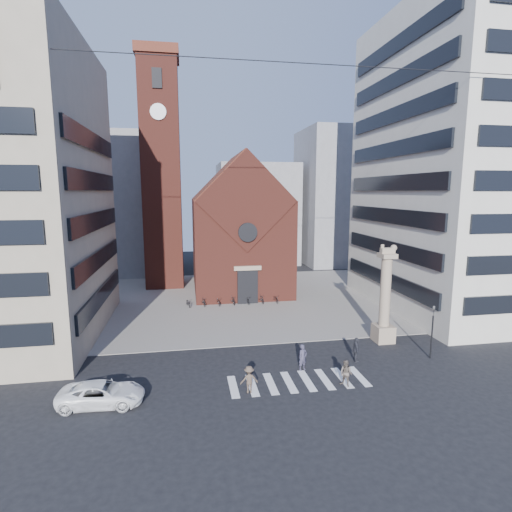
# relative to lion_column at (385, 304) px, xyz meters

# --- Properties ---
(ground) EXTENTS (120.00, 120.00, 0.00)m
(ground) POSITION_rel_lion_column_xyz_m (-10.01, -3.00, -3.46)
(ground) COLOR black
(ground) RESTS_ON ground
(piazza) EXTENTS (46.00, 30.00, 0.05)m
(piazza) POSITION_rel_lion_column_xyz_m (-10.01, 16.00, -3.43)
(piazza) COLOR gray
(piazza) RESTS_ON ground
(zebra_crossing) EXTENTS (10.20, 3.20, 0.01)m
(zebra_crossing) POSITION_rel_lion_column_xyz_m (-9.46, -6.00, -3.45)
(zebra_crossing) COLOR white
(zebra_crossing) RESTS_ON ground
(church) EXTENTS (12.00, 16.65, 18.00)m
(church) POSITION_rel_lion_column_xyz_m (-10.01, 22.04, 4.53)
(church) COLOR maroon
(church) RESTS_ON ground
(campanile) EXTENTS (5.50, 5.50, 31.20)m
(campanile) POSITION_rel_lion_column_xyz_m (-20.01, 25.00, 12.28)
(campanile) COLOR maroon
(campanile) RESTS_ON ground
(building_right) EXTENTS (18.00, 22.00, 32.00)m
(building_right) POSITION_rel_lion_column_xyz_m (13.99, 9.00, 12.54)
(building_right) COLOR beige
(building_right) RESTS_ON ground
(bg_block_left) EXTENTS (16.00, 14.00, 22.00)m
(bg_block_left) POSITION_rel_lion_column_xyz_m (-30.01, 37.00, 7.54)
(bg_block_left) COLOR gray
(bg_block_left) RESTS_ON ground
(bg_block_mid) EXTENTS (14.00, 12.00, 18.00)m
(bg_block_mid) POSITION_rel_lion_column_xyz_m (-4.01, 42.00, 5.54)
(bg_block_mid) COLOR gray
(bg_block_mid) RESTS_ON ground
(bg_block_right) EXTENTS (16.00, 14.00, 24.00)m
(bg_block_right) POSITION_rel_lion_column_xyz_m (11.99, 39.00, 8.54)
(bg_block_right) COLOR gray
(bg_block_right) RESTS_ON ground
(lion_column) EXTENTS (1.63, 1.60, 8.68)m
(lion_column) POSITION_rel_lion_column_xyz_m (0.00, 0.00, 0.00)
(lion_column) COLOR gray
(lion_column) RESTS_ON ground
(traffic_light) EXTENTS (0.13, 0.16, 4.30)m
(traffic_light) POSITION_rel_lion_column_xyz_m (1.99, -4.00, -1.17)
(traffic_light) COLOR black
(traffic_light) RESTS_ON ground
(white_car) EXTENTS (5.30, 2.69, 1.44)m
(white_car) POSITION_rel_lion_column_xyz_m (-22.32, -6.89, -2.74)
(white_car) COLOR white
(white_car) RESTS_ON ground
(pedestrian_0) EXTENTS (0.85, 0.72, 1.98)m
(pedestrian_0) POSITION_rel_lion_column_xyz_m (-8.63, -4.31, -2.47)
(pedestrian_0) COLOR #363347
(pedestrian_0) RESTS_ON ground
(pedestrian_1) EXTENTS (1.10, 1.12, 1.83)m
(pedestrian_1) POSITION_rel_lion_column_xyz_m (-6.44, -7.19, -2.54)
(pedestrian_1) COLOR #5E544B
(pedestrian_1) RESTS_ON ground
(pedestrian_2) EXTENTS (0.64, 1.20, 1.96)m
(pedestrian_2) POSITION_rel_lion_column_xyz_m (-4.14, -3.60, -2.48)
(pedestrian_2) COLOR #2B2C34
(pedestrian_2) RESTS_ON ground
(pedestrian_3) EXTENTS (1.20, 0.73, 1.82)m
(pedestrian_3) POSITION_rel_lion_column_xyz_m (-13.06, -6.92, -2.55)
(pedestrian_3) COLOR #4E3F34
(pedestrian_3) RESTS_ON ground
(scooter_0) EXTENTS (1.00, 1.81, 0.90)m
(scooter_0) POSITION_rel_lion_column_xyz_m (-16.91, 13.76, -2.96)
(scooter_0) COLOR black
(scooter_0) RESTS_ON piazza
(scooter_1) EXTENTS (0.87, 1.73, 1.00)m
(scooter_1) POSITION_rel_lion_column_xyz_m (-15.21, 13.76, -2.91)
(scooter_1) COLOR black
(scooter_1) RESTS_ON piazza
(scooter_2) EXTENTS (1.00, 1.81, 0.90)m
(scooter_2) POSITION_rel_lion_column_xyz_m (-13.52, 13.76, -2.96)
(scooter_2) COLOR black
(scooter_2) RESTS_ON piazza
(scooter_3) EXTENTS (0.87, 1.73, 1.00)m
(scooter_3) POSITION_rel_lion_column_xyz_m (-11.82, 13.76, -2.91)
(scooter_3) COLOR black
(scooter_3) RESTS_ON piazza
(scooter_4) EXTENTS (1.00, 1.81, 0.90)m
(scooter_4) POSITION_rel_lion_column_xyz_m (-10.12, 13.76, -2.96)
(scooter_4) COLOR black
(scooter_4) RESTS_ON piazza
(scooter_5) EXTENTS (0.87, 1.73, 1.00)m
(scooter_5) POSITION_rel_lion_column_xyz_m (-8.42, 13.76, -2.91)
(scooter_5) COLOR black
(scooter_5) RESTS_ON piazza
(scooter_6) EXTENTS (1.00, 1.81, 0.90)m
(scooter_6) POSITION_rel_lion_column_xyz_m (-6.72, 13.76, -2.96)
(scooter_6) COLOR black
(scooter_6) RESTS_ON piazza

